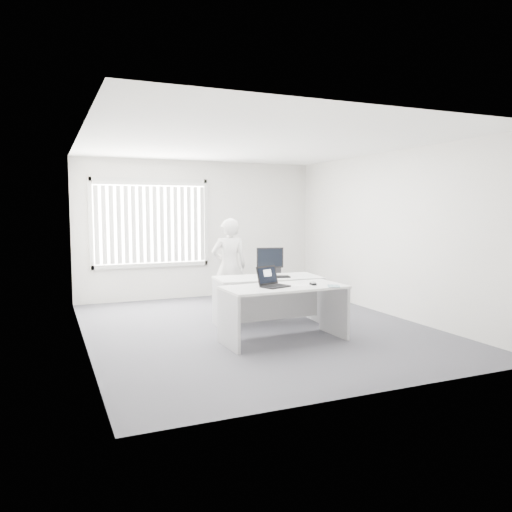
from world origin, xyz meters
name	(u,v)px	position (x,y,z in m)	size (l,w,h in m)	color
ground	(256,328)	(0.00, 0.00, 0.00)	(6.00, 6.00, 0.00)	#595860
wall_back	(199,230)	(0.00, 3.00, 1.40)	(5.00, 0.02, 2.80)	silver
wall_front	(378,253)	(0.00, -3.00, 1.40)	(5.00, 0.02, 2.80)	silver
wall_left	(82,241)	(-2.50, 0.00, 1.40)	(0.02, 6.00, 2.80)	silver
wall_right	(390,234)	(2.50, 0.00, 1.40)	(0.02, 6.00, 2.80)	silver
ceiling	(256,143)	(0.00, 0.00, 2.80)	(5.00, 6.00, 0.02)	white
window	(151,223)	(-1.00, 2.96, 1.55)	(2.32, 0.06, 1.76)	beige
blinds	(152,225)	(-1.00, 2.90, 1.52)	(2.20, 0.10, 1.50)	silver
desk_near	(284,301)	(0.05, -0.87, 0.55)	(1.71, 0.84, 0.77)	white
desk_far	(268,290)	(0.28, 0.18, 0.54)	(1.71, 0.92, 0.75)	white
office_chair	(273,286)	(1.15, 1.83, 0.31)	(0.63, 0.63, 1.01)	black
person	(229,267)	(-0.03, 1.09, 0.83)	(0.61, 0.40, 1.67)	silver
laptop	(275,277)	(-0.11, -0.91, 0.91)	(0.36, 0.32, 0.28)	black
paper_sheet	(304,285)	(0.35, -0.89, 0.77)	(0.29, 0.20, 0.00)	silver
mouse	(313,283)	(0.46, -0.95, 0.79)	(0.06, 0.11, 0.04)	#ABAAAD
booklet	(334,286)	(0.66, -1.17, 0.78)	(0.16, 0.22, 0.01)	silver
keyboard	(275,277)	(0.35, 0.06, 0.76)	(0.48, 0.16, 0.02)	black
monitor	(270,261)	(0.44, 0.44, 0.97)	(0.44, 0.13, 0.44)	black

